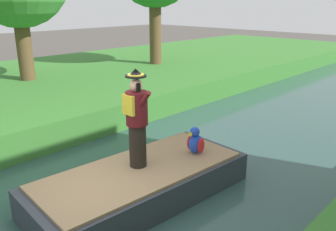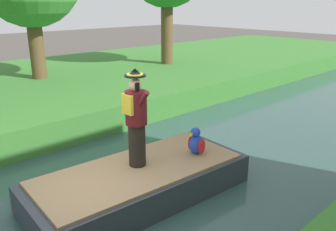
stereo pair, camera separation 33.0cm
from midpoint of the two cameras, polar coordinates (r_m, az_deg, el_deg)
ground_plane at (r=6.56m, az=-9.53°, el=-16.31°), size 80.00×80.00×0.00m
canal_water at (r=6.53m, az=-9.55°, el=-15.95°), size 6.17×48.00×0.10m
boat at (r=6.81m, az=-3.17°, el=-10.72°), size 2.08×4.31×0.61m
person_pirate at (r=6.41m, az=-3.71°, el=-0.53°), size 0.61×0.42×1.85m
parrot_plush at (r=7.16m, az=5.92°, el=-4.37°), size 0.36×0.35×0.57m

